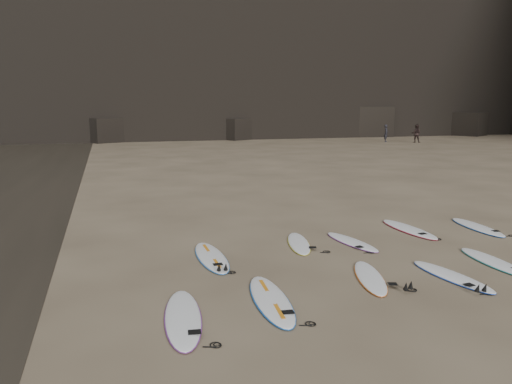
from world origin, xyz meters
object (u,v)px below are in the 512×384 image
at_px(surfboard_8, 409,229).
at_px(person_a, 386,133).
at_px(surfboard_0, 183,317).
at_px(surfboard_6, 299,243).
at_px(surfboard_1, 271,299).
at_px(person_b, 416,134).
at_px(surfboard_4, 494,261).
at_px(surfboard_5, 211,257).
at_px(surfboard_2, 370,277).
at_px(surfboard_3, 452,276).
at_px(surfboard_7, 352,242).
at_px(surfboard_9, 477,227).

bearing_deg(surfboard_8, person_a, 58.01).
bearing_deg(surfboard_0, surfboard_6, 52.96).
bearing_deg(surfboard_1, person_b, 57.75).
xyz_separation_m(surfboard_4, surfboard_5, (-6.53, 2.35, 0.01)).
relative_size(surfboard_6, person_b, 1.23).
height_order(surfboard_2, person_a, person_a).
bearing_deg(surfboard_8, surfboard_6, -174.67).
bearing_deg(surfboard_2, surfboard_3, 3.40).
distance_m(surfboard_6, person_a, 40.64).
xyz_separation_m(surfboard_3, surfboard_4, (1.66, 0.58, 0.00)).
bearing_deg(person_a, surfboard_7, -178.72).
relative_size(surfboard_0, person_b, 1.44).
bearing_deg(surfboard_8, surfboard_7, -163.55).
xyz_separation_m(surfboard_0, surfboard_2, (4.30, 0.94, -0.01)).
height_order(surfboard_8, person_a, person_a).
bearing_deg(surfboard_5, surfboard_8, 9.40).
bearing_deg(surfboard_6, person_a, 69.80).
distance_m(surfboard_0, surfboard_1, 1.81).
bearing_deg(surfboard_2, person_a, 76.28).
distance_m(surfboard_0, surfboard_3, 6.11).
distance_m(surfboard_6, surfboard_8, 3.86).
relative_size(surfboard_0, surfboard_6, 1.16).
distance_m(surfboard_2, person_a, 42.92).
bearing_deg(surfboard_0, surfboard_2, 19.00).
distance_m(surfboard_1, surfboard_7, 4.85).
relative_size(surfboard_3, surfboard_4, 0.98).
relative_size(person_a, person_b, 0.98).
height_order(surfboard_8, person_b, person_b).
bearing_deg(surfboard_4, surfboard_6, 147.70).
distance_m(surfboard_0, surfboard_5, 3.62).
height_order(surfboard_2, surfboard_3, surfboard_3).
distance_m(surfboard_1, surfboard_6, 4.18).
distance_m(surfboard_6, person_b, 40.82).
xyz_separation_m(surfboard_8, person_b, (21.62, 31.42, 0.87)).
xyz_separation_m(surfboard_1, surfboard_6, (2.02, 3.65, -0.01)).
bearing_deg(surfboard_6, surfboard_3, -42.67).
bearing_deg(surfboard_3, surfboard_0, 177.72).
height_order(surfboard_1, surfboard_8, surfboard_1).
bearing_deg(surfboard_2, surfboard_6, 117.11).
relative_size(surfboard_6, surfboard_9, 0.90).
relative_size(surfboard_1, surfboard_9, 1.07).
xyz_separation_m(surfboard_4, surfboard_7, (-2.47, 2.63, -0.00)).
distance_m(surfboard_9, person_a, 37.47).
xyz_separation_m(surfboard_3, surfboard_9, (3.75, 3.61, 0.00)).
bearing_deg(surfboard_5, surfboard_7, 3.95).
xyz_separation_m(surfboard_3, person_b, (23.16, 35.41, 0.88)).
distance_m(surfboard_6, surfboard_7, 1.50).
height_order(surfboard_1, surfboard_7, surfboard_1).
relative_size(surfboard_3, surfboard_6, 1.04).
relative_size(surfboard_1, surfboard_6, 1.19).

